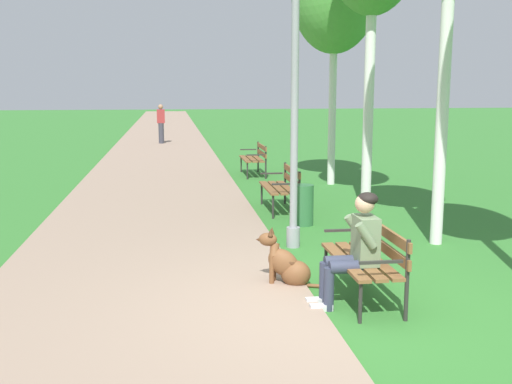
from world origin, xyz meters
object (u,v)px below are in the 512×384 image
at_px(park_bench_far, 255,156).
at_px(pedestrian_distant, 161,124).
at_px(dog_brown, 287,265).
at_px(litter_bin, 303,205).
at_px(park_bench_near, 368,255).
at_px(person_seated_on_near_bench, 356,245).
at_px(park_bench_mid, 282,184).
at_px(lamp_post_near, 295,94).

distance_m(park_bench_far, pedestrian_distant, 9.84).
distance_m(dog_brown, litter_bin, 3.30).
distance_m(park_bench_near, person_seated_on_near_bench, 0.33).
distance_m(park_bench_mid, pedestrian_distant, 14.49).
bearing_deg(dog_brown, park_bench_far, 84.40).
relative_size(dog_brown, lamp_post_near, 0.18).
distance_m(dog_brown, pedestrian_distant, 18.79).
bearing_deg(litter_bin, park_bench_mid, 95.68).
relative_size(litter_bin, pedestrian_distant, 0.42).
relative_size(park_bench_near, pedestrian_distant, 0.91).
bearing_deg(park_bench_far, park_bench_mid, -91.68).
distance_m(park_bench_far, dog_brown, 9.27).
height_order(park_bench_far, pedestrian_distant, pedestrian_distant).
bearing_deg(person_seated_on_near_bench, park_bench_far, 88.23).
bearing_deg(park_bench_near, lamp_post_near, 99.07).
distance_m(park_bench_near, lamp_post_near, 2.93).
height_order(dog_brown, pedestrian_distant, pedestrian_distant).
xyz_separation_m(park_bench_near, park_bench_mid, (-0.04, 5.00, 0.00)).
bearing_deg(person_seated_on_near_bench, park_bench_mid, 88.16).
distance_m(park_bench_mid, person_seated_on_near_bench, 5.19).
bearing_deg(park_bench_mid, litter_bin, -84.32).
xyz_separation_m(park_bench_near, park_bench_far, (0.10, 9.78, 0.00)).
bearing_deg(lamp_post_near, pedestrian_distant, 97.18).
height_order(park_bench_near, lamp_post_near, lamp_post_near).
xyz_separation_m(park_bench_far, lamp_post_near, (-0.47, -7.46, 1.74)).
bearing_deg(litter_bin, park_bench_far, 89.86).
xyz_separation_m(park_bench_near, litter_bin, (0.09, 3.74, -0.16)).
bearing_deg(litter_bin, person_seated_on_near_bench, -94.26).
bearing_deg(park_bench_mid, dog_brown, -99.78).
relative_size(park_bench_mid, person_seated_on_near_bench, 1.20).
distance_m(person_seated_on_near_bench, lamp_post_near, 2.97).
bearing_deg(dog_brown, park_bench_near, -34.95).
relative_size(lamp_post_near, pedestrian_distant, 2.64).
relative_size(person_seated_on_near_bench, dog_brown, 1.57).
bearing_deg(park_bench_near, person_seated_on_near_bench, -137.46).
xyz_separation_m(park_bench_mid, person_seated_on_near_bench, (-0.17, -5.19, 0.17)).
height_order(park_bench_mid, lamp_post_near, lamp_post_near).
relative_size(park_bench_far, person_seated_on_near_bench, 1.20).
height_order(park_bench_near, park_bench_far, same).
height_order(litter_bin, pedestrian_distant, pedestrian_distant).
xyz_separation_m(park_bench_mid, park_bench_far, (0.14, 4.79, 0.00)).
xyz_separation_m(person_seated_on_near_bench, pedestrian_distant, (-2.30, 19.46, 0.16)).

